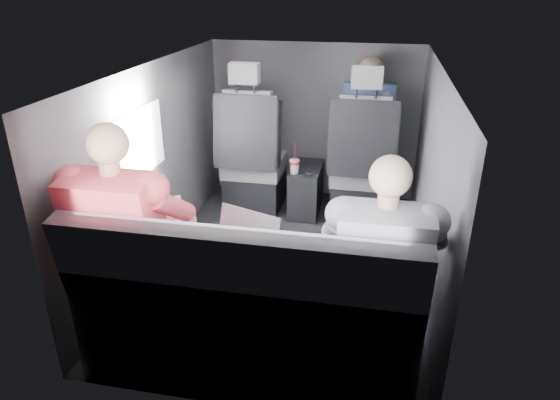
% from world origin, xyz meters
% --- Properties ---
extents(floor, '(2.60, 2.60, 0.00)m').
position_xyz_m(floor, '(0.00, 0.00, 0.00)').
color(floor, black).
rests_on(floor, ground).
extents(ceiling, '(2.60, 2.60, 0.00)m').
position_xyz_m(ceiling, '(0.00, 0.00, 1.35)').
color(ceiling, '#B2B2AD').
rests_on(ceiling, panel_back).
extents(panel_left, '(0.02, 2.60, 1.35)m').
position_xyz_m(panel_left, '(-0.90, 0.00, 0.68)').
color(panel_left, '#56565B').
rests_on(panel_left, floor).
extents(panel_right, '(0.02, 2.60, 1.35)m').
position_xyz_m(panel_right, '(0.90, 0.00, 0.68)').
color(panel_right, '#56565B').
rests_on(panel_right, floor).
extents(panel_front, '(1.80, 0.02, 1.35)m').
position_xyz_m(panel_front, '(0.00, 1.30, 0.68)').
color(panel_front, '#56565B').
rests_on(panel_front, floor).
extents(panel_back, '(1.80, 0.02, 1.35)m').
position_xyz_m(panel_back, '(0.00, -1.30, 0.68)').
color(panel_back, '#56565B').
rests_on(panel_back, floor).
extents(side_window, '(0.02, 0.75, 0.42)m').
position_xyz_m(side_window, '(-0.88, -0.30, 0.90)').
color(side_window, white).
rests_on(side_window, panel_left).
extents(seatbelt, '(0.35, 0.11, 0.59)m').
position_xyz_m(seatbelt, '(0.45, 0.67, 0.80)').
color(seatbelt, black).
rests_on(seatbelt, front_seat_right).
extents(front_seat_left, '(0.52, 0.58, 1.26)m').
position_xyz_m(front_seat_left, '(-0.45, 0.84, 0.40)').
color(front_seat_left, black).
rests_on(front_seat_left, floor).
extents(front_seat_right, '(0.52, 0.58, 1.26)m').
position_xyz_m(front_seat_right, '(0.45, 0.84, 0.40)').
color(front_seat_right, black).
rests_on(front_seat_right, floor).
extents(center_console, '(0.24, 0.48, 0.41)m').
position_xyz_m(center_console, '(0.00, 0.88, 0.20)').
color(center_console, black).
rests_on(center_console, floor).
extents(rear_bench, '(1.60, 0.57, 0.92)m').
position_xyz_m(rear_bench, '(0.00, -1.06, 0.31)').
color(rear_bench, slate).
rests_on(rear_bench, floor).
extents(soda_cup, '(0.08, 0.08, 0.25)m').
position_xyz_m(soda_cup, '(-0.08, 0.73, 0.46)').
color(soda_cup, white).
rests_on(soda_cup, center_console).
extents(laptop_white, '(0.36, 0.41, 0.22)m').
position_xyz_m(laptop_white, '(-0.55, -0.75, 0.63)').
color(laptop_white, silver).
rests_on(laptop_white, passenger_rear_left).
extents(laptop_silver, '(0.40, 0.40, 0.24)m').
position_xyz_m(laptop_silver, '(-0.03, -0.81, 0.63)').
color(laptop_silver, '#A8A8AD').
rests_on(laptop_silver, rear_bench).
extents(laptop_black, '(0.35, 0.32, 0.23)m').
position_xyz_m(laptop_black, '(0.65, -0.77, 0.63)').
color(laptop_black, black).
rests_on(laptop_black, passenger_rear_right).
extents(passenger_rear_left, '(0.53, 0.65, 1.27)m').
position_xyz_m(passenger_rear_left, '(-0.60, -0.97, 0.65)').
color(passenger_rear_left, '#323237').
rests_on(passenger_rear_left, rear_bench).
extents(passenger_rear_right, '(0.49, 0.61, 1.20)m').
position_xyz_m(passenger_rear_right, '(0.61, -0.97, 0.62)').
color(passenger_rear_right, navy).
rests_on(passenger_rear_right, rear_bench).
extents(passenger_front_right, '(0.41, 0.41, 0.84)m').
position_xyz_m(passenger_front_right, '(0.47, 1.10, 0.75)').
color(passenger_front_right, navy).
rests_on(passenger_front_right, front_seat_right).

